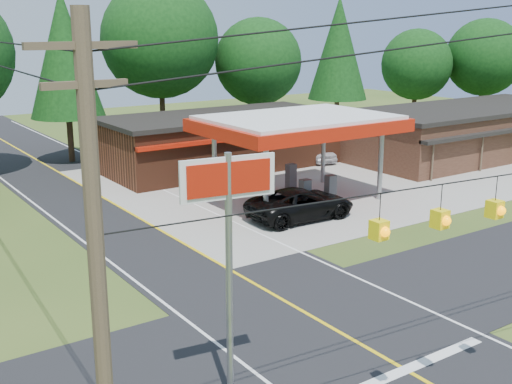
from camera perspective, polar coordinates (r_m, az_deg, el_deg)
ground at (r=22.05m, az=6.15°, el=-11.63°), size 120.00×120.00×0.00m
main_highway at (r=22.04m, az=6.15°, el=-11.60°), size 8.00×120.00×0.02m
cross_road at (r=22.04m, az=6.15°, el=-11.59°), size 70.00×7.00×0.02m
lane_center_yellow at (r=22.03m, az=6.15°, el=-11.57°), size 0.15×110.00×0.00m
gas_canopy at (r=35.97m, az=3.81°, el=5.83°), size 10.60×7.40×4.88m
convenience_store at (r=45.02m, az=-3.13°, el=4.57°), size 16.40×7.55×3.80m
strip_building at (r=51.94m, az=18.43°, el=5.18°), size 20.40×8.75×3.80m
utility_pole_near_left at (r=11.44m, az=-13.79°, el=-9.01°), size 1.80×0.30×10.00m
overhead_beacons at (r=15.37m, az=18.52°, el=0.70°), size 17.04×2.04×1.03m
treeline_backdrop at (r=41.37m, az=-15.13°, el=11.00°), size 70.27×51.59×13.30m
suv_car at (r=33.09m, az=4.01°, el=-1.07°), size 6.03×6.03×1.61m
sedan_car at (r=47.66m, az=5.36°, el=3.66°), size 5.39×5.39×1.49m
big_stop_sign at (r=15.90m, az=-2.43°, el=-2.65°), size 2.49×0.47×6.73m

